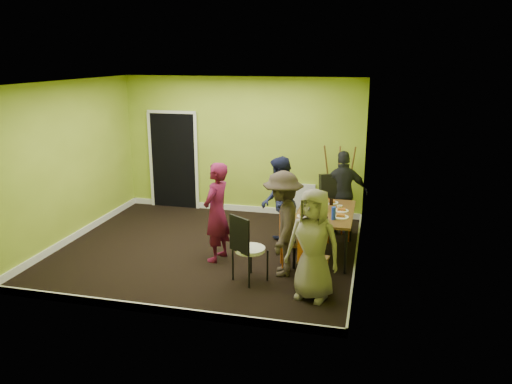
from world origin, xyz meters
TOP-DOWN VIEW (x-y plane):
  - ground at (0.00, 0.00)m, footprint 5.00×5.00m
  - room_walls at (-0.02, 0.04)m, footprint 5.04×4.54m
  - dining_table at (1.95, 0.26)m, footprint 0.90×1.50m
  - chair_left_far at (1.37, 0.33)m, footprint 0.48×0.48m
  - chair_left_near at (1.45, -0.42)m, footprint 0.45×0.45m
  - chair_back_end at (1.99, 1.21)m, footprint 0.64×0.69m
  - chair_front_end at (1.91, -1.07)m, footprint 0.43×0.44m
  - chair_bentwood at (0.96, -1.06)m, footprint 0.55×0.56m
  - easel at (2.03, 2.00)m, footprint 0.62×0.58m
  - plate_near_left at (1.70, 0.66)m, footprint 0.23×0.23m
  - plate_near_right at (1.65, -0.10)m, footprint 0.22×0.22m
  - plate_far_back at (2.00, 0.76)m, footprint 0.25×0.25m
  - plate_far_front at (1.92, -0.26)m, footprint 0.25×0.25m
  - plate_wall_back at (2.20, 0.34)m, footprint 0.24×0.24m
  - plate_wall_front at (2.22, 0.01)m, footprint 0.26×0.26m
  - thermos at (1.97, 0.26)m, footprint 0.06×0.06m
  - blue_bottle at (2.12, -0.14)m, footprint 0.07×0.07m
  - orange_bottle at (1.95, 0.36)m, footprint 0.04×0.04m
  - glass_mid at (1.82, 0.45)m, footprint 0.06×0.06m
  - glass_back at (2.01, 0.64)m, footprint 0.07×0.07m
  - glass_front at (2.01, -0.27)m, footprint 0.07×0.07m
  - cup_a at (1.72, 0.10)m, footprint 0.11×0.11m
  - cup_b at (2.17, 0.38)m, footprint 0.09×0.09m
  - person_standing at (0.30, -0.36)m, footprint 0.50×0.65m
  - person_left_far at (1.16, 0.41)m, footprint 0.77×0.89m
  - person_left_near at (1.41, -0.65)m, footprint 0.71×1.09m
  - person_back_end at (2.16, 1.34)m, footprint 0.98×0.62m
  - person_front_end at (1.96, -1.31)m, footprint 0.84×0.65m

SIDE VIEW (x-z plane):
  - ground at x=0.00m, z-range 0.00..0.00m
  - chair_left_near at x=1.45m, z-range 0.05..0.94m
  - chair_left_far at x=1.37m, z-range 0.06..0.95m
  - chair_front_end at x=1.91m, z-range 0.06..0.96m
  - chair_bentwood at x=0.96m, z-range 0.05..1.08m
  - dining_table at x=1.95m, z-range 0.32..1.07m
  - plate_near_left at x=1.70m, z-range 0.75..0.76m
  - plate_near_right at x=1.65m, z-range 0.75..0.76m
  - plate_far_back at x=2.00m, z-range 0.75..0.76m
  - plate_far_front at x=1.92m, z-range 0.75..0.76m
  - plate_wall_back at x=2.20m, z-range 0.75..0.76m
  - plate_wall_front at x=2.22m, z-range 0.75..0.76m
  - easel at x=2.03m, z-range -0.01..1.54m
  - person_front_end at x=1.96m, z-range 0.00..1.54m
  - person_back_end at x=2.16m, z-range 0.00..1.56m
  - orange_bottle at x=1.95m, z-range 0.75..0.82m
  - person_left_far at x=1.16m, z-range 0.00..1.58m
  - cup_b at x=2.17m, z-range 0.75..0.83m
  - glass_front at x=2.01m, z-range 0.75..0.83m
  - glass_mid at x=1.82m, z-range 0.75..0.84m
  - cup_a at x=1.72m, z-range 0.75..0.84m
  - person_left_near at x=1.41m, z-range 0.00..1.59m
  - person_standing at x=0.30m, z-range 0.00..1.61m
  - glass_back at x=2.01m, z-range 0.75..0.86m
  - chair_back_end at x=1.99m, z-range 0.24..1.38m
  - thermos at x=1.97m, z-range 0.75..0.95m
  - blue_bottle at x=2.12m, z-range 0.75..0.95m
  - room_walls at x=-0.02m, z-range -0.42..2.40m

